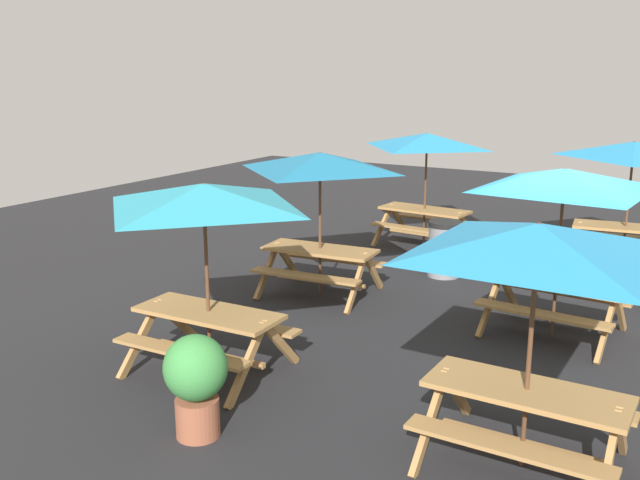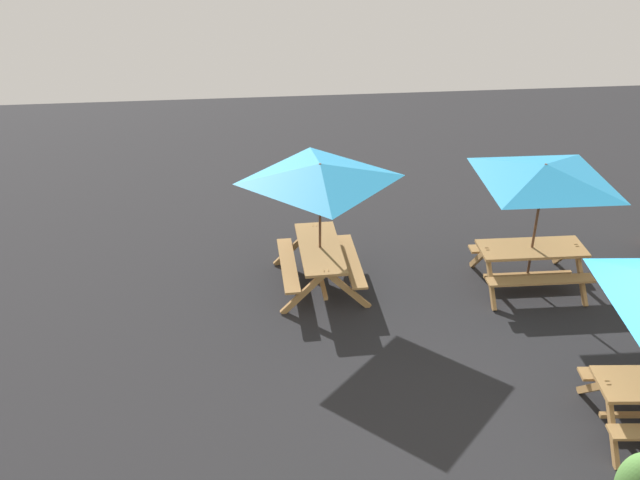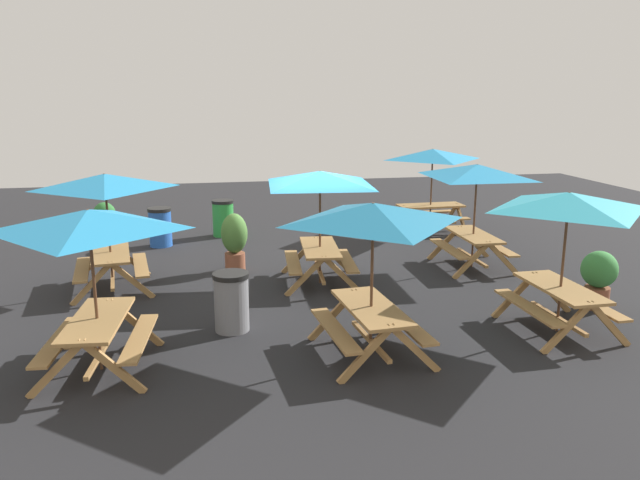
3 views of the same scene
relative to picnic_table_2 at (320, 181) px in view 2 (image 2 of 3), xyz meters
The scene contains 2 objects.
picnic_table_2 is the anchor object (origin of this frame).
picnic_table_6 3.62m from the picnic_table_2, behind, with size 2.83×2.83×2.34m.
Camera 2 is at (4.91, 6.45, 6.79)m, focal length 40.00 mm.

